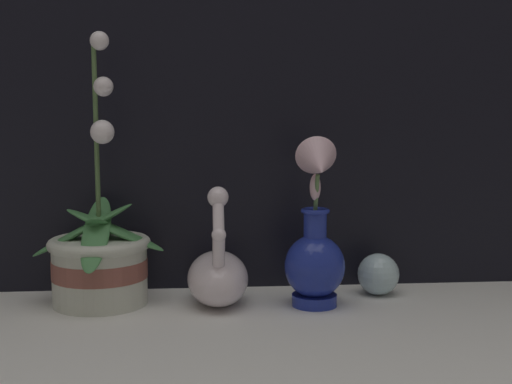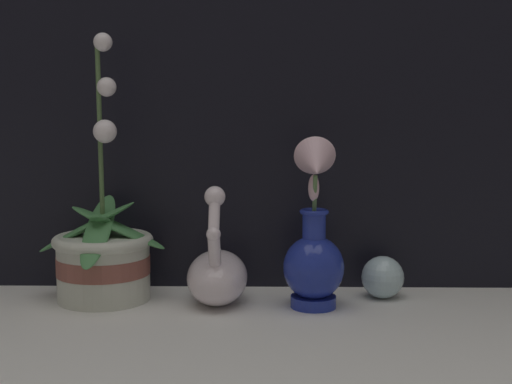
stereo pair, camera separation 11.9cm
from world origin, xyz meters
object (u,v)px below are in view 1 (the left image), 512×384
Objects in this scene: swan_figurine at (218,274)px; glass_sphere at (378,274)px; orchid_potted_plant at (100,259)px; blue_vase at (315,247)px.

glass_sphere is (0.28, 0.04, -0.02)m from swan_figurine.
swan_figurine is 0.29m from glass_sphere.
glass_sphere is at bearing 2.20° from orchid_potted_plant.
orchid_potted_plant is 0.20m from swan_figurine.
orchid_potted_plant is at bearing 172.62° from blue_vase.
glass_sphere is (0.12, 0.06, -0.06)m from blue_vase.
blue_vase reaches higher than glass_sphere.
blue_vase is (0.16, -0.03, 0.05)m from swan_figurine.
swan_figurine reaches higher than glass_sphere.
swan_figurine is (0.20, -0.02, -0.02)m from orchid_potted_plant.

